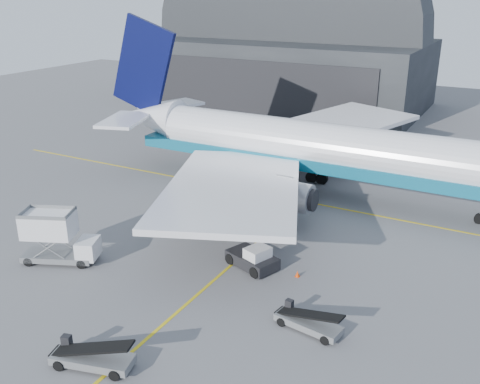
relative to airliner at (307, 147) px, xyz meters
The scene contains 9 objects.
ground 23.34m from the airliner, 87.56° to the right, with size 200.00×200.00×0.00m, color #565659.
taxi_lines 11.34m from the airliner, 84.51° to the right, with size 80.00×42.12×0.02m.
hangar 47.35m from the airliner, 116.49° to the left, with size 50.00×28.30×28.00m.
airliner is the anchor object (origin of this frame).
catering_truck 27.23m from the airliner, 115.65° to the right, with size 6.48×4.47×4.19m.
pushback_tug 18.40m from the airliner, 81.50° to the right, with size 4.70×3.63×1.92m.
belt_loader_a 33.21m from the airliner, 90.42° to the right, with size 5.30×2.85×1.98m.
belt_loader_b 25.73m from the airliner, 67.74° to the right, with size 4.85×2.23×1.81m.
traffic_cone 19.19m from the airliner, 69.94° to the right, with size 0.35×0.35×0.50m.
Camera 1 is at (18.77, -28.70, 20.97)m, focal length 40.00 mm.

